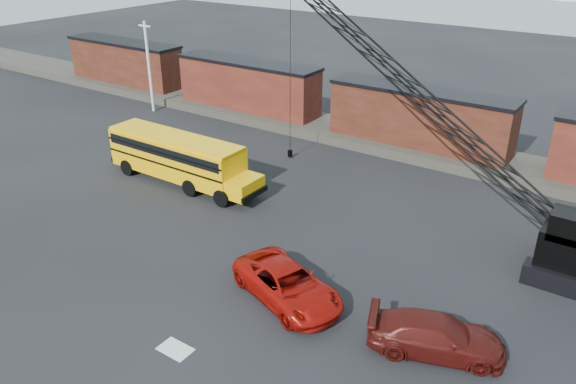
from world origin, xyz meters
name	(u,v)px	position (x,y,z in m)	size (l,w,h in m)	color
ground	(229,296)	(0.00, 0.00, 0.00)	(160.00, 160.00, 0.00)	black
gravel_berm	(417,148)	(0.00, 22.00, 0.35)	(120.00, 5.00, 0.70)	#4A463D
boxcar_west_far	(125,62)	(-32.00, 22.00, 2.76)	(13.70, 3.10, 4.17)	#592619
boxcar_west_near	(248,85)	(-16.00, 22.00, 2.76)	(13.70, 3.10, 4.17)	#471614
boxcar_mid	(420,117)	(0.00, 22.00, 2.76)	(13.70, 3.10, 4.17)	#592619
utility_pole	(149,66)	(-24.00, 18.00, 4.15)	(1.40, 0.24, 8.00)	silver
snow_patch	(175,349)	(0.50, -4.00, 0.01)	(1.40, 0.90, 0.02)	silver
school_bus	(180,157)	(-10.71, 7.99, 1.79)	(11.65, 2.65, 3.19)	#F6B105
red_pickup	(288,284)	(2.36, 1.35, 0.82)	(2.73, 5.92, 1.64)	#9D0D07
maroon_suv	(436,336)	(9.22, 1.85, 0.79)	(2.21, 5.43, 1.58)	#47100C
crawler_crane	(410,87)	(2.54, 13.28, 7.34)	(24.02, 7.41, 13.06)	black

